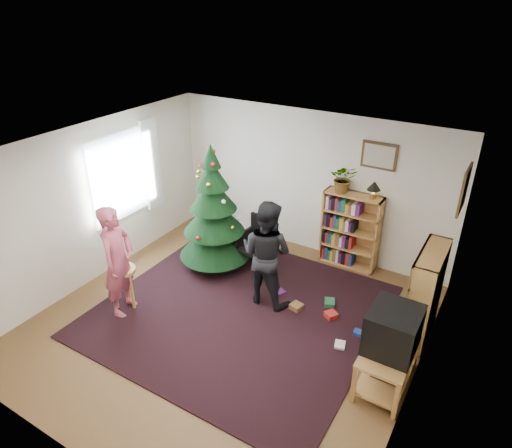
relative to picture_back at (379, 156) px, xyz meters
The scene contains 23 objects.
floor 3.35m from the picture_back, 114.92° to the right, with size 5.00×5.00×0.00m, color brown.
ceiling 2.78m from the picture_back, 114.92° to the right, with size 5.00×5.00×0.00m, color white.
wall_back 1.35m from the picture_back, behind, with size 5.00×0.02×2.50m, color silver.
wall_front 5.15m from the picture_back, 103.02° to the right, with size 5.00×0.02×2.50m, color silver.
wall_left 4.47m from the picture_back, 145.86° to the right, with size 0.02×5.00×2.50m, color silver.
wall_right 2.90m from the picture_back, 61.39° to the right, with size 0.02×5.00×2.50m, color silver.
rug 3.13m from the picture_back, 117.87° to the right, with size 3.80×3.60×0.02m, color black.
window_pane 4.10m from the picture_back, 152.62° to the right, with size 0.04×1.20×1.40m, color silver.
curtain 3.79m from the picture_back, 161.83° to the right, with size 0.06×0.35×1.60m, color white.
picture_back is the anchor object (origin of this frame).
picture_right 1.51m from the picture_back, 28.69° to the right, with size 0.03×0.50×0.60m.
christmas_tree 2.76m from the picture_back, 148.66° to the right, with size 1.18×1.18×2.15m.
bookshelf_back 1.32m from the picture_back, 154.26° to the right, with size 0.95×0.30×1.30m.
bookshelf_right 2.19m from the picture_back, 47.95° to the right, with size 0.30×0.95×1.30m.
tv_stand 3.11m from the picture_back, 66.18° to the right, with size 0.54×0.96×0.55m.
crt_tv 2.88m from the picture_back, 66.24° to the right, with size 0.56×0.60×0.52m.
armchair 2.35m from the picture_back, 147.42° to the right, with size 0.55×0.55×0.90m.
stool 4.21m from the picture_back, 132.35° to the right, with size 0.39×0.39×0.65m.
person_standing 4.14m from the picture_back, 131.07° to the right, with size 0.61×0.40×1.67m, color #AF4659.
person_by_chair 2.28m from the picture_back, 119.02° to the right, with size 0.80×0.62×1.64m, color black.
potted_plant 0.65m from the picture_back, 164.29° to the right, with size 0.42×0.36×0.46m, color gray.
table_lamp 0.48m from the picture_back, 81.59° to the right, with size 0.21×0.21×0.28m.
floor_clutter 2.55m from the picture_back, 88.06° to the right, with size 1.89×0.96×0.08m.
Camera 1 is at (2.95, -4.15, 4.23)m, focal length 32.00 mm.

